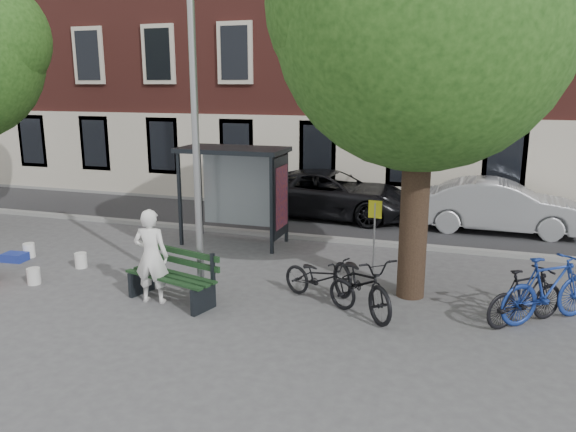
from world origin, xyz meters
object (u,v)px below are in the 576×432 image
Objects in this scene: notice_sign at (375,223)px; bench at (173,279)px; car_dark at (330,194)px; bus_shelter at (248,174)px; bike_b at (548,289)px; bike_c at (361,282)px; car_silver at (500,206)px; lamppost at (197,163)px; bike_d at (526,296)px; bike_a at (319,278)px; painter at (151,256)px.

bench is at bearing -136.06° from notice_sign.
car_dark reaches higher than bench.
bike_b is at bearing -23.90° from bus_shelter.
car_silver is at bearing 28.92° from bike_c.
lamppost reaches higher than bike_b.
bike_b reaches higher than bike_c.
bike_d is 0.38× the size of car_silver.
notice_sign reaches higher than bike_c.
bike_b is at bearing 8.36° from lamppost.
car_silver is (6.51, 3.43, -1.15)m from bus_shelter.
bike_a is 4.22m from bike_b.
painter is at bearing 172.45° from car_dark.
bench is at bearing -88.34° from bus_shelter.
bike_a is at bearing -50.07° from bus_shelter.
bike_a is at bearing 48.72° from bike_d.
car_silver is at bearing -138.39° from painter.
bike_a is at bearing 33.56° from bench.
bike_c is at bearing -158.76° from car_dark.
car_silver reaches higher than bike_a.
car_silver reaches higher than bike_b.
bus_shelter is at bearing 163.92° from car_dark.
bike_b is at bearing -18.21° from notice_sign.
bench is 1.00× the size of bike_b.
bench is at bearing 61.92° from bike_b.
car_silver is (6.76, 7.96, -0.18)m from painter.
notice_sign reaches higher than bike_a.
bike_c is 7.64m from car_silver.
bike_b is (7.35, 1.38, -0.32)m from painter.
painter is 7.49m from bike_b.
bike_b is 0.45× the size of car_silver.
bike_d is at bearing -24.63° from notice_sign.
car_dark is (1.57, 8.33, -0.19)m from painter.
notice_sign reaches higher than car_dark.
bus_shelter reaches higher than notice_sign.
bike_d reaches higher than bike_a.
painter is 0.86× the size of bike_c.
bike_d is 6.85m from car_silver.
notice_sign is at bearing -151.32° from painter.
bench is (-0.48, -0.27, -2.31)m from lamppost.
bus_shelter is at bearing 95.52° from bike_c.
lamppost is 6.54m from bike_d.
bus_shelter is 1.57× the size of bike_a.
bus_shelter is 4.06m from notice_sign.
bike_d is (2.93, 0.29, -0.04)m from bike_c.
bike_d is at bearing -26.90° from bus_shelter.
painter is at bearing 151.54° from bike_c.
painter is at bearing -141.49° from bench.
notice_sign is (3.06, 2.50, -1.55)m from lamppost.
bike_c is 2.95m from bike_d.
notice_sign is at bearing 52.96° from bike_c.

